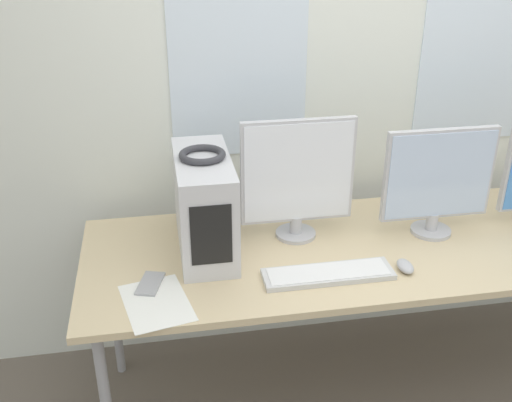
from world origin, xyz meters
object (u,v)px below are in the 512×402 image
at_px(headphones, 202,155).
at_px(monitor_main, 298,177).
at_px(pc_tower, 204,205).
at_px(monitor_right_near, 438,180).
at_px(keyboard, 328,274).
at_px(mouse, 405,266).
at_px(cell_phone, 150,284).

height_order(headphones, monitor_main, monitor_main).
bearing_deg(pc_tower, monitor_right_near, -2.34).
height_order(keyboard, mouse, mouse).
bearing_deg(mouse, monitor_main, 135.91).
bearing_deg(monitor_main, mouse, -44.09).
distance_m(keyboard, cell_phone, 0.64).
xyz_separation_m(headphones, monitor_main, (0.37, 0.03, -0.13)).
relative_size(keyboard, mouse, 4.99).
height_order(pc_tower, monitor_right_near, monitor_right_near).
distance_m(mouse, cell_phone, 0.94).
bearing_deg(keyboard, pc_tower, 145.75).
xyz_separation_m(monitor_main, mouse, (0.34, -0.33, -0.25)).
bearing_deg(monitor_right_near, headphones, 177.61).
height_order(monitor_right_near, mouse, monitor_right_near).
height_order(pc_tower, keyboard, pc_tower).
relative_size(headphones, keyboard, 0.36).
bearing_deg(headphones, pc_tower, -90.00).
bearing_deg(headphones, monitor_main, 5.14).
relative_size(monitor_right_near, cell_phone, 2.81).
xyz_separation_m(headphones, keyboard, (0.42, -0.29, -0.38)).
xyz_separation_m(monitor_right_near, keyboard, (-0.51, -0.25, -0.23)).
relative_size(pc_tower, monitor_right_near, 1.08).
xyz_separation_m(monitor_main, keyboard, (0.05, -0.32, -0.25)).
distance_m(keyboard, mouse, 0.29).
distance_m(monitor_right_near, cell_phone, 1.19).
height_order(monitor_main, mouse, monitor_main).
bearing_deg(cell_phone, headphones, 62.28).
height_order(headphones, monitor_right_near, monitor_right_near).
bearing_deg(pc_tower, monitor_main, 5.27).
height_order(monitor_right_near, keyboard, monitor_right_near).
xyz_separation_m(monitor_right_near, cell_phone, (-1.15, -0.19, -0.23)).
height_order(keyboard, cell_phone, keyboard).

